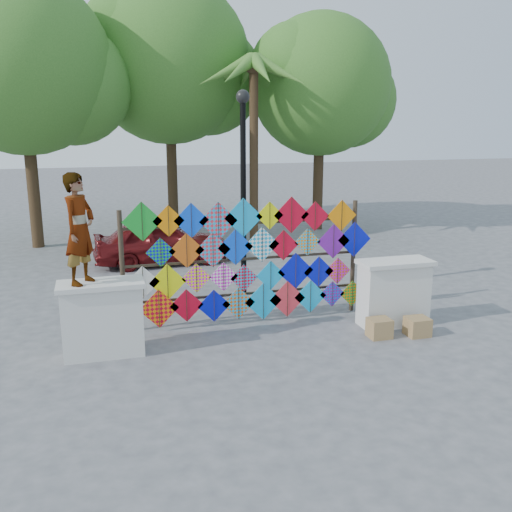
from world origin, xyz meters
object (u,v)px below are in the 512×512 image
object	(u,v)px
vendor_woman	(79,229)
sedan	(161,242)
kite_rack	(249,261)
lamppost	(243,178)

from	to	relation	value
vendor_woman	sedan	xyz separation A→B (m)	(1.93, 6.06, -1.56)
kite_rack	sedan	world-z (taller)	kite_rack
kite_rack	vendor_woman	distance (m)	3.32
kite_rack	vendor_woman	world-z (taller)	vendor_woman
kite_rack	sedan	distance (m)	5.29
kite_rack	lamppost	bearing A→B (deg)	80.05
kite_rack	sedan	size ratio (longest dim) A/B	1.38
vendor_woman	sedan	world-z (taller)	vendor_woman
kite_rack	lamppost	size ratio (longest dim) A/B	1.11
vendor_woman	sedan	size ratio (longest dim) A/B	0.50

